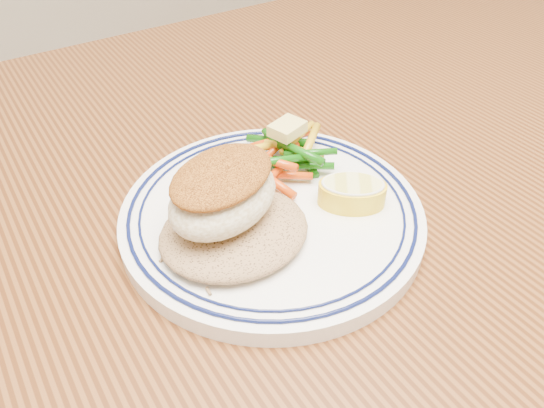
{
  "coord_description": "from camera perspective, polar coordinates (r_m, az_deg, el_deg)",
  "views": [
    {
      "loc": [
        -0.22,
        -0.28,
        1.04
      ],
      "look_at": [
        -0.04,
        -0.0,
        0.77
      ],
      "focal_mm": 35.0,
      "sensor_mm": 36.0,
      "label": 1
    }
  ],
  "objects": [
    {
      "name": "vegetable_pile",
      "position": [
        0.47,
        1.24,
        5.4
      ],
      "size": [
        0.1,
        0.1,
        0.03
      ],
      "color": "#10520A",
      "rests_on": "plate"
    },
    {
      "name": "rice_pilaf",
      "position": [
        0.4,
        -4.1,
        -2.62
      ],
      "size": [
        0.12,
        0.1,
        0.02
      ],
      "primitive_type": "ellipsoid",
      "color": "olive",
      "rests_on": "plate"
    },
    {
      "name": "dining_table",
      "position": [
        0.53,
        3.14,
        -8.18
      ],
      "size": [
        1.5,
        0.9,
        0.75
      ],
      "color": "#48240E",
      "rests_on": "ground"
    },
    {
      "name": "fish_fillet",
      "position": [
        0.39,
        -5.31,
        1.33
      ],
      "size": [
        0.11,
        0.1,
        0.05
      ],
      "color": "beige",
      "rests_on": "rice_pilaf"
    },
    {
      "name": "butter_pat",
      "position": [
        0.47,
        1.66,
        8.11
      ],
      "size": [
        0.03,
        0.03,
        0.01
      ],
      "primitive_type": "cube",
      "rotation": [
        0.0,
        0.0,
        0.3
      ],
      "color": "#E7D671",
      "rests_on": "vegetable_pile"
    },
    {
      "name": "plate",
      "position": [
        0.44,
        -0.0,
        -1.06
      ],
      "size": [
        0.25,
        0.25,
        0.02
      ],
      "color": "white",
      "rests_on": "dining_table"
    },
    {
      "name": "lemon_wedge",
      "position": [
        0.44,
        8.61,
        1.29
      ],
      "size": [
        0.07,
        0.07,
        0.02
      ],
      "color": "yellow",
      "rests_on": "plate"
    }
  ]
}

